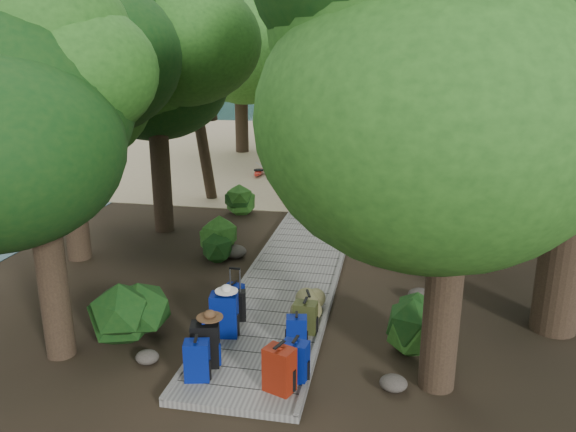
% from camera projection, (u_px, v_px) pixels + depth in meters
% --- Properties ---
extents(ground, '(120.00, 120.00, 0.00)m').
position_uv_depth(ground, '(294.00, 277.00, 12.43)').
color(ground, black).
rests_on(ground, ground).
extents(sand_beach, '(40.00, 22.00, 0.02)m').
position_uv_depth(sand_beach, '(353.00, 152.00, 27.48)').
color(sand_beach, tan).
rests_on(sand_beach, ground).
extents(distant_hill, '(32.00, 16.00, 12.00)m').
position_uv_depth(distant_hill, '(29.00, 93.00, 64.91)').
color(distant_hill, black).
rests_on(distant_hill, ground).
extents(boardwalk, '(2.00, 12.00, 0.12)m').
position_uv_depth(boardwalk, '(301.00, 258.00, 13.35)').
color(boardwalk, gray).
rests_on(boardwalk, ground).
extents(backpack_left_a, '(0.41, 0.33, 0.69)m').
position_uv_depth(backpack_left_a, '(197.00, 358.00, 8.27)').
color(backpack_left_a, navy).
rests_on(backpack_left_a, boardwalk).
extents(backpack_left_b, '(0.49, 0.40, 0.79)m').
position_uv_depth(backpack_left_b, '(205.00, 342.00, 8.64)').
color(backpack_left_b, black).
rests_on(backpack_left_b, boardwalk).
extents(backpack_left_c, '(0.50, 0.39, 0.85)m').
position_uv_depth(backpack_left_c, '(224.00, 313.00, 9.54)').
color(backpack_left_c, navy).
rests_on(backpack_left_c, boardwalk).
extents(backpack_left_d, '(0.37, 0.30, 0.50)m').
position_uv_depth(backpack_left_d, '(235.00, 294.00, 10.65)').
color(backpack_left_d, navy).
rests_on(backpack_left_d, boardwalk).
extents(backpack_right_a, '(0.50, 0.43, 0.75)m').
position_uv_depth(backpack_right_a, '(279.00, 367.00, 7.99)').
color(backpack_right_a, maroon).
rests_on(backpack_right_a, boardwalk).
extents(backpack_right_b, '(0.41, 0.32, 0.68)m').
position_uv_depth(backpack_right_b, '(295.00, 359.00, 8.27)').
color(backpack_right_b, navy).
rests_on(backpack_right_b, boardwalk).
extents(backpack_right_c, '(0.37, 0.29, 0.58)m').
position_uv_depth(backpack_right_c, '(297.00, 330.00, 9.23)').
color(backpack_right_c, navy).
rests_on(backpack_right_c, boardwalk).
extents(backpack_right_d, '(0.40, 0.30, 0.60)m').
position_uv_depth(backpack_right_d, '(305.00, 316.00, 9.70)').
color(backpack_right_d, '#3B3C1B').
rests_on(backpack_right_d, boardwalk).
extents(duffel_right_khaki, '(0.57, 0.70, 0.40)m').
position_uv_depth(duffel_right_khaki, '(308.00, 304.00, 10.36)').
color(duffel_right_khaki, olive).
rests_on(duffel_right_khaki, boardwalk).
extents(suitcase_on_boardwalk, '(0.40, 0.28, 0.56)m').
position_uv_depth(suitcase_on_boardwalk, '(236.00, 306.00, 10.12)').
color(suitcase_on_boardwalk, black).
rests_on(suitcase_on_boardwalk, boardwalk).
extents(lone_suitcase_on_sand, '(0.48, 0.34, 0.69)m').
position_uv_depth(lone_suitcase_on_sand, '(344.00, 180.00, 20.04)').
color(lone_suitcase_on_sand, black).
rests_on(lone_suitcase_on_sand, sand_beach).
extents(hat_brown, '(0.41, 0.41, 0.12)m').
position_uv_depth(hat_brown, '(210.00, 314.00, 8.56)').
color(hat_brown, '#51351E').
rests_on(hat_brown, backpack_left_b).
extents(hat_white, '(0.39, 0.39, 0.13)m').
position_uv_depth(hat_white, '(226.00, 288.00, 9.34)').
color(hat_white, silver).
rests_on(hat_white, backpack_left_c).
extents(kayak, '(0.84, 2.91, 0.29)m').
position_uv_depth(kayak, '(259.00, 171.00, 22.37)').
color(kayak, red).
rests_on(kayak, sand_beach).
extents(sun_lounger, '(1.37, 2.04, 0.63)m').
position_uv_depth(sun_lounger, '(441.00, 177.00, 20.64)').
color(sun_lounger, silver).
rests_on(sun_lounger, sand_beach).
extents(tree_right_a, '(4.58, 4.58, 7.63)m').
position_uv_depth(tree_right_a, '(457.00, 131.00, 7.34)').
color(tree_right_a, black).
rests_on(tree_right_a, ground).
extents(tree_right_c, '(4.81, 4.81, 8.33)m').
position_uv_depth(tree_right_c, '(473.00, 82.00, 12.14)').
color(tree_right_c, black).
rests_on(tree_right_c, ground).
extents(tree_right_d, '(5.37, 5.37, 9.84)m').
position_uv_depth(tree_right_d, '(538.00, 46.00, 14.12)').
color(tree_right_d, black).
rests_on(tree_right_d, ground).
extents(tree_right_e, '(5.22, 5.22, 9.39)m').
position_uv_depth(tree_right_e, '(473.00, 54.00, 17.30)').
color(tree_right_e, black).
rests_on(tree_right_e, ground).
extents(tree_right_f, '(6.32, 6.32, 11.29)m').
position_uv_depth(tree_right_f, '(546.00, 23.00, 18.05)').
color(tree_right_f, black).
rests_on(tree_right_f, ground).
extents(tree_left_a, '(3.99, 3.99, 6.65)m').
position_uv_depth(tree_left_a, '(36.00, 156.00, 8.33)').
color(tree_left_a, black).
rests_on(tree_left_a, ground).
extents(tree_left_b, '(4.43, 4.43, 7.98)m').
position_uv_depth(tree_left_b, '(61.00, 89.00, 12.42)').
color(tree_left_b, black).
rests_on(tree_left_b, ground).
extents(tree_left_c, '(4.32, 4.32, 7.52)m').
position_uv_depth(tree_left_c, '(156.00, 93.00, 14.57)').
color(tree_left_c, black).
rests_on(tree_left_c, ground).
extents(tree_back_a, '(5.71, 5.71, 9.89)m').
position_uv_depth(tree_back_a, '(331.00, 47.00, 25.08)').
color(tree_back_a, black).
rests_on(tree_back_a, ground).
extents(tree_back_b, '(5.94, 5.94, 10.60)m').
position_uv_depth(tree_back_b, '(396.00, 39.00, 25.97)').
color(tree_back_b, black).
rests_on(tree_back_b, ground).
extents(tree_back_c, '(4.65, 4.65, 8.36)m').
position_uv_depth(tree_back_c, '(473.00, 65.00, 24.40)').
color(tree_back_c, black).
rests_on(tree_back_c, ground).
extents(tree_back_d, '(5.42, 5.42, 9.04)m').
position_uv_depth(tree_back_d, '(240.00, 56.00, 26.23)').
color(tree_back_d, black).
rests_on(tree_back_d, ground).
extents(palm_right_a, '(4.80, 4.80, 8.18)m').
position_uv_depth(palm_right_a, '(434.00, 76.00, 16.22)').
color(palm_right_a, '#183D11').
rests_on(palm_right_a, ground).
extents(palm_right_b, '(4.37, 4.37, 8.44)m').
position_uv_depth(palm_right_b, '(483.00, 67.00, 20.93)').
color(palm_right_b, '#183D11').
rests_on(palm_right_b, ground).
extents(palm_right_c, '(4.65, 4.65, 7.40)m').
position_uv_depth(palm_right_c, '(408.00, 79.00, 22.18)').
color(palm_right_c, '#183D11').
rests_on(palm_right_c, ground).
extents(palm_left_a, '(4.95, 4.95, 7.88)m').
position_uv_depth(palm_left_a, '(198.00, 79.00, 17.85)').
color(palm_left_a, '#183D11').
rests_on(palm_left_a, ground).
extents(rock_left_a, '(0.38, 0.34, 0.21)m').
position_uv_depth(rock_left_a, '(147.00, 357.00, 8.99)').
color(rock_left_a, '#4C473F').
rests_on(rock_left_a, ground).
extents(rock_left_b, '(0.41, 0.37, 0.22)m').
position_uv_depth(rock_left_b, '(144.00, 298.00, 11.11)').
color(rock_left_b, '#4C473F').
rests_on(rock_left_b, ground).
extents(rock_left_c, '(0.56, 0.50, 0.31)m').
position_uv_depth(rock_left_c, '(235.00, 251.00, 13.54)').
color(rock_left_c, '#4C473F').
rests_on(rock_left_c, ground).
extents(rock_left_d, '(0.31, 0.28, 0.17)m').
position_uv_depth(rock_left_d, '(226.00, 231.00, 15.28)').
color(rock_left_d, '#4C473F').
rests_on(rock_left_d, ground).
extents(rock_right_a, '(0.41, 0.37, 0.23)m').
position_uv_depth(rock_right_a, '(393.00, 383.00, 8.27)').
color(rock_right_a, '#4C473F').
rests_on(rock_right_a, ground).
extents(rock_right_b, '(0.47, 0.42, 0.26)m').
position_uv_depth(rock_right_b, '(420.00, 295.00, 11.20)').
color(rock_right_b, '#4C473F').
rests_on(rock_right_b, ground).
extents(rock_right_c, '(0.36, 0.32, 0.20)m').
position_uv_depth(rock_right_c, '(378.00, 261.00, 13.07)').
color(rock_right_c, '#4C473F').
rests_on(rock_right_c, ground).
extents(rock_right_d, '(0.59, 0.54, 0.33)m').
position_uv_depth(rock_right_d, '(414.00, 223.00, 15.73)').
color(rock_right_d, '#4C473F').
rests_on(rock_right_d, ground).
extents(shrub_left_a, '(1.25, 1.25, 1.13)m').
position_uv_depth(shrub_left_a, '(125.00, 313.00, 9.48)').
color(shrub_left_a, '#1F4C16').
rests_on(shrub_left_a, ground).
extents(shrub_left_b, '(0.99, 0.99, 0.89)m').
position_uv_depth(shrub_left_b, '(216.00, 241.00, 13.40)').
color(shrub_left_b, '#1F4C16').
rests_on(shrub_left_b, ground).
extents(shrub_left_c, '(1.05, 1.05, 0.94)m').
position_uv_depth(shrub_left_c, '(241.00, 200.00, 16.98)').
color(shrub_left_c, '#1F4C16').
rests_on(shrub_left_c, ground).
extents(shrub_right_a, '(1.06, 1.06, 0.95)m').
position_uv_depth(shrub_right_a, '(415.00, 323.00, 9.32)').
color(shrub_right_a, '#1F4C16').
rests_on(shrub_right_a, ground).
extents(shrub_right_b, '(1.45, 1.45, 1.30)m').
position_uv_depth(shrub_right_b, '(398.00, 223.00, 14.12)').
color(shrub_right_b, '#1F4C16').
rests_on(shrub_right_b, ground).
extents(shrub_right_c, '(0.85, 0.85, 0.76)m').
position_uv_depth(shrub_right_c, '(390.00, 201.00, 17.14)').
color(shrub_right_c, '#1F4C16').
rests_on(shrub_right_c, ground).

